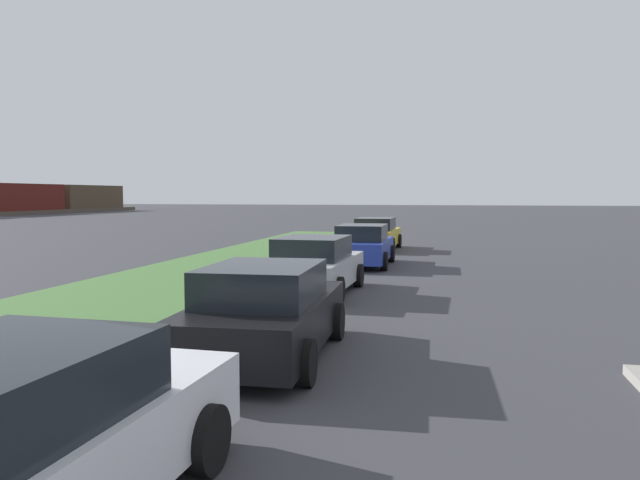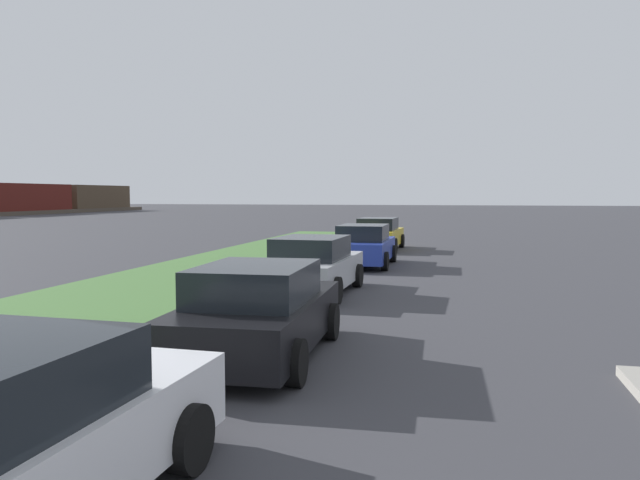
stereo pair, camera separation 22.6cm
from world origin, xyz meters
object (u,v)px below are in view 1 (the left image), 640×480
(parked_car_silver, at_px, (314,266))
(parked_car_yellow, at_px, (376,234))
(parked_car_blue, at_px, (363,246))
(parked_car_white, at_px, (7,448))
(parked_car_black, at_px, (265,312))

(parked_car_silver, bearing_deg, parked_car_yellow, 1.46)
(parked_car_blue, distance_m, parked_car_yellow, 6.53)
(parked_car_white, distance_m, parked_car_silver, 11.55)
(parked_car_black, relative_size, parked_car_blue, 1.01)
(parked_car_silver, distance_m, parked_car_yellow, 12.99)
(parked_car_white, height_order, parked_car_black, same)
(parked_car_white, height_order, parked_car_blue, same)
(parked_car_silver, xyz_separation_m, parked_car_blue, (6.47, -0.30, 0.00))
(parked_car_white, distance_m, parked_car_yellow, 24.53)
(parked_car_black, xyz_separation_m, parked_car_silver, (6.22, 0.64, 0.00))
(parked_car_white, xyz_separation_m, parked_car_silver, (11.54, 0.36, 0.00))
(parked_car_silver, xyz_separation_m, parked_car_yellow, (12.99, 0.04, 0.00))
(parked_car_yellow, bearing_deg, parked_car_white, -177.74)
(parked_car_blue, bearing_deg, parked_car_black, -179.01)
(parked_car_white, relative_size, parked_car_silver, 1.01)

